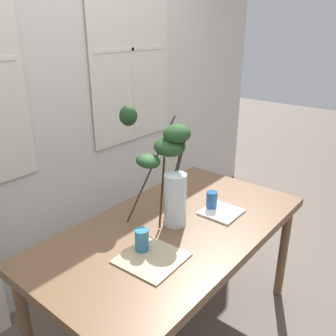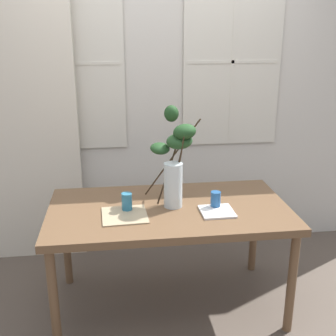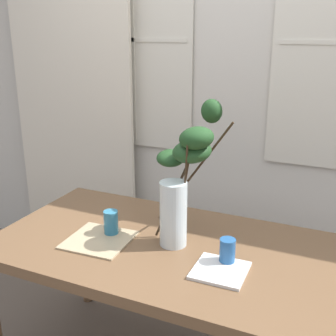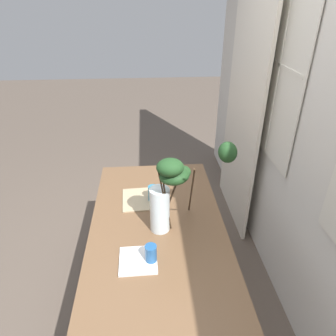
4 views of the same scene
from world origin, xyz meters
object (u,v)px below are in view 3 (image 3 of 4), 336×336
drinking_glass_blue_left (111,223)px  dining_table (166,258)px  drinking_glass_blue_right (227,252)px  plate_square_left (99,240)px  vase_with_branches (185,175)px  plate_square_right (220,271)px

drinking_glass_blue_left → dining_table: bearing=4.2°
drinking_glass_blue_right → plate_square_left: 0.60m
vase_with_branches → drinking_glass_blue_right: vase_with_branches is taller
drinking_glass_blue_right → plate_square_right: 0.09m
drinking_glass_blue_right → plate_square_left: (-0.59, -0.05, -0.05)m
plate_square_right → drinking_glass_blue_left: bearing=169.8°
dining_table → vase_with_branches: size_ratio=2.56×
drinking_glass_blue_left → plate_square_right: (0.57, -0.10, -0.05)m
drinking_glass_blue_right → plate_square_right: size_ratio=0.54×
plate_square_right → drinking_glass_blue_right: bearing=85.1°
dining_table → vase_with_branches: vase_with_branches is taller
plate_square_left → drinking_glass_blue_right: bearing=4.6°
dining_table → drinking_glass_blue_left: 0.30m
vase_with_branches → plate_square_right: vase_with_branches is taller
dining_table → vase_with_branches: bearing=60.2°
vase_with_branches → plate_square_left: (-0.34, -0.19, -0.31)m
plate_square_right → plate_square_left: bearing=177.6°
drinking_glass_blue_left → plate_square_right: size_ratio=0.57×
drinking_glass_blue_left → drinking_glass_blue_right: 0.57m
vase_with_branches → drinking_glass_blue_right: bearing=-29.2°
drinking_glass_blue_right → plate_square_right: bearing=-94.9°
vase_with_branches → drinking_glass_blue_right: (0.25, -0.14, -0.26)m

